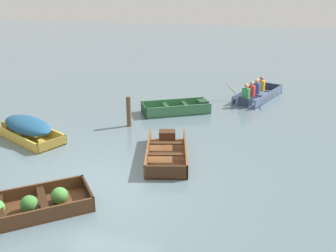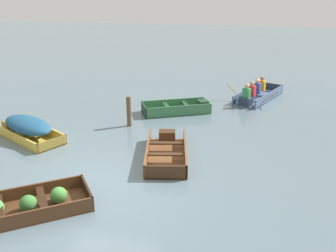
# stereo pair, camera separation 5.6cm
# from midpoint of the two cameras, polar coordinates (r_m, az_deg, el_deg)

# --- Properties ---
(ground_plane) EXTENTS (80.00, 80.00, 0.00)m
(ground_plane) POSITION_cam_midpoint_polar(r_m,az_deg,el_deg) (9.30, -10.49, -8.87)
(ground_plane) COLOR slate
(dinghy_dark_varnish_foreground) EXTENTS (2.95, 2.63, 0.41)m
(dinghy_dark_varnish_foreground) POSITION_cam_midpoint_polar(r_m,az_deg,el_deg) (8.63, -21.81, -11.49)
(dinghy_dark_varnish_foreground) COLOR #4C2D19
(dinghy_dark_varnish_foreground) RESTS_ON ground
(skiff_green_near_moored) EXTENTS (2.68, 1.99, 0.40)m
(skiff_green_near_moored) POSITION_cam_midpoint_polar(r_m,az_deg,el_deg) (14.23, 1.57, 2.68)
(skiff_green_near_moored) COLOR #387047
(skiff_green_near_moored) RESTS_ON ground
(skiff_yellow_mid_moored) EXTENTS (2.80, 2.11, 0.66)m
(skiff_yellow_mid_moored) POSITION_cam_midpoint_polar(r_m,az_deg,el_deg) (12.53, -20.77, -0.17)
(skiff_yellow_mid_moored) COLOR #E5BC47
(skiff_yellow_mid_moored) RESTS_ON ground
(skiff_wooden_brown_far_moored) EXTENTS (1.63, 2.75, 0.38)m
(skiff_wooden_brown_far_moored) POSITION_cam_midpoint_polar(r_m,az_deg,el_deg) (10.59, -0.34, -3.89)
(skiff_wooden_brown_far_moored) COLOR brown
(skiff_wooden_brown_far_moored) RESTS_ON ground
(rowboat_slate_blue_with_crew) EXTENTS (2.40, 3.17, 0.93)m
(rowboat_slate_blue_with_crew) POSITION_cam_midpoint_polar(r_m,az_deg,el_deg) (16.17, 13.16, 4.72)
(rowboat_slate_blue_with_crew) COLOR #475B7F
(rowboat_slate_blue_with_crew) RESTS_ON ground
(mooring_post) EXTENTS (0.16, 0.16, 1.04)m
(mooring_post) POSITION_cam_midpoint_polar(r_m,az_deg,el_deg) (12.76, -6.13, 2.20)
(mooring_post) COLOR brown
(mooring_post) RESTS_ON ground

